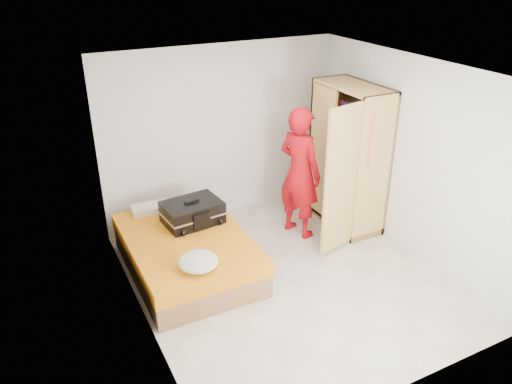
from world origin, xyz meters
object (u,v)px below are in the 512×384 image
bed (187,253)px  round_cushion (198,262)px  wardrobe (347,162)px  person (300,173)px  suitcase (192,212)px

bed → round_cushion: bearing=-98.6°
wardrobe → person: wardrobe is taller
person → round_cushion: bearing=97.6°
wardrobe → suitcase: 2.33m
suitcase → person: bearing=-9.6°
wardrobe → round_cushion: (-2.61, -0.82, -0.41)m
person → suitcase: person is taller
person → round_cushion: (-1.88, -0.91, -0.36)m
suitcase → bed: bearing=-129.8°
wardrobe → round_cushion: size_ratio=4.67×
suitcase → round_cushion: suitcase is taller
person → wardrobe: bearing=-115.9°
round_cushion → suitcase: bearing=72.9°
bed → person: (1.77, 0.19, 0.69)m
round_cushion → wardrobe: bearing=17.4°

